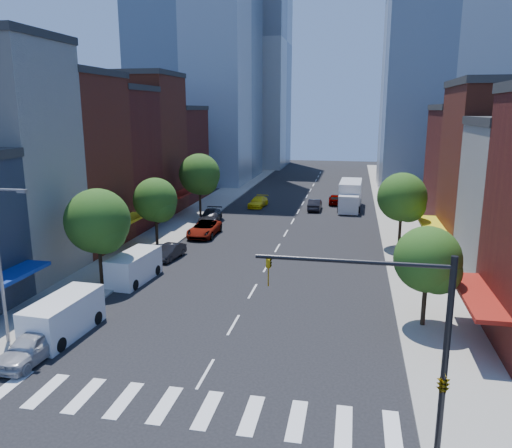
% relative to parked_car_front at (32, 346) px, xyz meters
% --- Properties ---
extents(ground, '(220.00, 220.00, 0.00)m').
position_rel_parked_car_front_xyz_m(ground, '(9.50, 0.37, -0.78)').
color(ground, black).
rests_on(ground, ground).
extents(sidewalk_left, '(5.00, 120.00, 0.15)m').
position_rel_parked_car_front_xyz_m(sidewalk_left, '(-3.00, 40.37, -0.70)').
color(sidewalk_left, gray).
rests_on(sidewalk_left, ground).
extents(sidewalk_right, '(5.00, 120.00, 0.15)m').
position_rel_parked_car_front_xyz_m(sidewalk_right, '(22.00, 40.37, -0.70)').
color(sidewalk_right, gray).
rests_on(sidewalk_right, ground).
extents(crosswalk, '(19.00, 3.00, 0.01)m').
position_rel_parked_car_front_xyz_m(crosswalk, '(9.50, -2.63, -0.77)').
color(crosswalk, silver).
rests_on(crosswalk, ground).
extents(bldg_left_2, '(12.00, 9.00, 16.00)m').
position_rel_parked_car_front_xyz_m(bldg_left_2, '(-11.50, 20.87, 7.22)').
color(bldg_left_2, maroon).
rests_on(bldg_left_2, ground).
extents(bldg_left_3, '(12.00, 8.00, 15.00)m').
position_rel_parked_car_front_xyz_m(bldg_left_3, '(-11.50, 29.37, 6.72)').
color(bldg_left_3, '#561715').
rests_on(bldg_left_3, ground).
extents(bldg_left_4, '(12.00, 9.00, 17.00)m').
position_rel_parked_car_front_xyz_m(bldg_left_4, '(-11.50, 37.87, 7.72)').
color(bldg_left_4, maroon).
rests_on(bldg_left_4, ground).
extents(bldg_left_5, '(12.00, 10.00, 13.00)m').
position_rel_parked_car_front_xyz_m(bldg_left_5, '(-11.50, 47.37, 5.72)').
color(bldg_left_5, '#561715').
rests_on(bldg_left_5, ground).
extents(bldg_right_3, '(12.00, 10.00, 13.00)m').
position_rel_parked_car_front_xyz_m(bldg_right_3, '(30.50, 34.37, 5.72)').
color(bldg_right_3, '#561715').
rests_on(bldg_right_3, ground).
extents(tower_far_w, '(18.00, 18.00, 56.00)m').
position_rel_parked_car_front_xyz_m(tower_far_w, '(-8.50, 95.37, 27.22)').
color(tower_far_w, '#9EA5AD').
rests_on(tower_far_w, ground).
extents(traffic_signal, '(7.24, 2.24, 8.00)m').
position_rel_parked_car_front_xyz_m(traffic_signal, '(19.44, -4.13, 3.38)').
color(traffic_signal, black).
rests_on(traffic_signal, sidewalk_right).
extents(streetlight, '(2.25, 0.25, 9.00)m').
position_rel_parked_car_front_xyz_m(streetlight, '(-2.31, 1.37, 4.50)').
color(streetlight, slate).
rests_on(streetlight, sidewalk_left).
extents(tree_left_near, '(4.80, 4.80, 7.30)m').
position_rel_parked_car_front_xyz_m(tree_left_near, '(-1.85, 11.29, 4.09)').
color(tree_left_near, black).
rests_on(tree_left_near, sidewalk_left).
extents(tree_left_mid, '(4.20, 4.20, 6.65)m').
position_rel_parked_car_front_xyz_m(tree_left_mid, '(-1.85, 22.29, 3.75)').
color(tree_left_mid, black).
rests_on(tree_left_mid, sidewalk_left).
extents(tree_left_far, '(5.00, 5.00, 7.75)m').
position_rel_parked_car_front_xyz_m(tree_left_far, '(-1.85, 36.29, 4.42)').
color(tree_left_far, black).
rests_on(tree_left_far, sidewalk_left).
extents(tree_right_near, '(4.00, 4.00, 6.20)m').
position_rel_parked_car_front_xyz_m(tree_right_near, '(21.15, 8.29, 3.41)').
color(tree_right_near, black).
rests_on(tree_right_near, sidewalk_right).
extents(tree_right_far, '(4.60, 4.60, 7.20)m').
position_rel_parked_car_front_xyz_m(tree_right_far, '(21.15, 26.29, 4.09)').
color(tree_right_far, black).
rests_on(tree_right_far, sidewalk_right).
extents(parked_car_front, '(2.13, 4.68, 1.56)m').
position_rel_parked_car_front_xyz_m(parked_car_front, '(0.00, 0.00, 0.00)').
color(parked_car_front, '#ABABB0').
rests_on(parked_car_front, ground).
extents(parked_car_second, '(1.84, 4.13, 1.32)m').
position_rel_parked_car_front_xyz_m(parked_car_second, '(0.59, 19.01, -0.12)').
color(parked_car_second, black).
rests_on(parked_car_second, ground).
extents(parked_car_third, '(2.66, 5.72, 1.59)m').
position_rel_parked_car_front_xyz_m(parked_car_third, '(1.19, 27.52, 0.01)').
color(parked_car_third, '#999999').
rests_on(parked_car_third, ground).
extents(parked_car_rear, '(2.52, 5.39, 1.52)m').
position_rel_parked_car_front_xyz_m(parked_car_rear, '(0.01, 33.89, -0.02)').
color(parked_car_rear, black).
rests_on(parked_car_rear, ground).
extents(cargo_van_near, '(2.49, 5.61, 2.34)m').
position_rel_parked_car_front_xyz_m(cargo_van_near, '(-0.01, 2.93, 0.38)').
color(cargo_van_near, white).
rests_on(cargo_van_near, ground).
extents(cargo_van_far, '(2.54, 5.47, 2.27)m').
position_rel_parked_car_front_xyz_m(cargo_van_far, '(-0.01, 12.72, 0.34)').
color(cargo_van_far, silver).
rests_on(cargo_van_far, ground).
extents(taxi, '(2.37, 4.94, 1.39)m').
position_rel_parked_car_front_xyz_m(taxi, '(3.73, 44.47, -0.08)').
color(taxi, yellow).
rests_on(taxi, ground).
extents(traffic_car_oncoming, '(1.63, 4.57, 1.50)m').
position_rel_parked_car_front_xyz_m(traffic_car_oncoming, '(11.55, 43.72, -0.03)').
color(traffic_car_oncoming, black).
rests_on(traffic_car_oncoming, ground).
extents(traffic_car_far, '(1.91, 4.36, 1.46)m').
position_rel_parked_car_front_xyz_m(traffic_car_far, '(14.00, 48.44, -0.05)').
color(traffic_car_far, '#999999').
rests_on(traffic_car_far, ground).
extents(box_truck, '(3.08, 9.22, 3.68)m').
position_rel_parked_car_front_xyz_m(box_truck, '(16.10, 45.64, 0.96)').
color(box_truck, silver).
rests_on(box_truck, ground).
extents(pedestrian_near, '(0.43, 0.65, 1.76)m').
position_rel_parked_car_front_xyz_m(pedestrian_near, '(-1.00, 2.17, 0.25)').
color(pedestrian_near, '#999999').
rests_on(pedestrian_near, sidewalk_left).
extents(pedestrian_far, '(0.74, 0.86, 1.53)m').
position_rel_parked_car_front_xyz_m(pedestrian_far, '(-1.00, 14.22, 0.13)').
color(pedestrian_far, '#999999').
rests_on(pedestrian_far, sidewalk_left).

